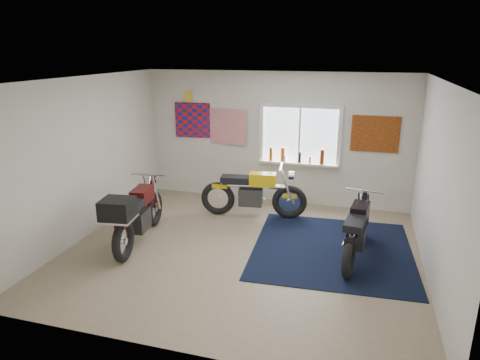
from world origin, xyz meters
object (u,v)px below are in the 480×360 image
(navy_rug, at_px, (332,249))
(black_chrome_bike, at_px, (357,232))
(maroon_tourer, at_px, (135,215))
(yellow_triumph, at_px, (253,194))

(navy_rug, height_order, black_chrome_bike, black_chrome_bike)
(navy_rug, relative_size, maroon_tourer, 1.26)
(black_chrome_bike, bearing_deg, yellow_triumph, 65.31)
(navy_rug, bearing_deg, yellow_triumph, 146.66)
(navy_rug, height_order, yellow_triumph, yellow_triumph)
(maroon_tourer, bearing_deg, yellow_triumph, -48.15)
(black_chrome_bike, relative_size, maroon_tourer, 0.92)
(yellow_triumph, xyz_separation_m, black_chrome_bike, (1.96, -1.23, -0.03))
(navy_rug, xyz_separation_m, maroon_tourer, (-3.12, -0.73, 0.54))
(yellow_triumph, height_order, black_chrome_bike, yellow_triumph)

